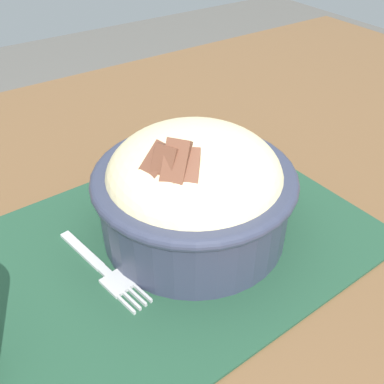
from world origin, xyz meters
TOP-DOWN VIEW (x-y plane):
  - table at (0.00, 0.00)m, footprint 1.40×0.87m
  - placemat at (0.03, 0.02)m, footprint 0.40×0.30m
  - bowl at (0.00, 0.02)m, footprint 0.19×0.19m
  - fork at (0.10, 0.02)m, footprint 0.04×0.13m

SIDE VIEW (x-z plane):
  - table at x=0.00m, z-range 0.32..1.08m
  - placemat at x=0.03m, z-range 0.76..0.77m
  - fork at x=0.10m, z-range 0.77..0.77m
  - bowl at x=0.00m, z-range 0.76..0.88m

